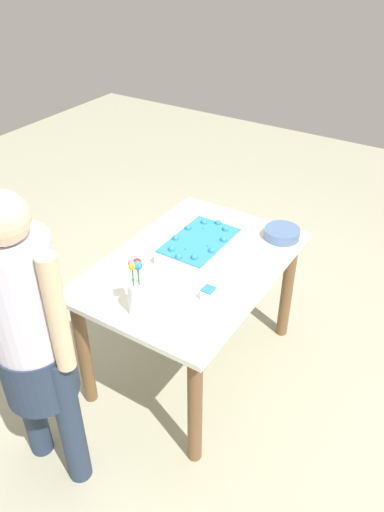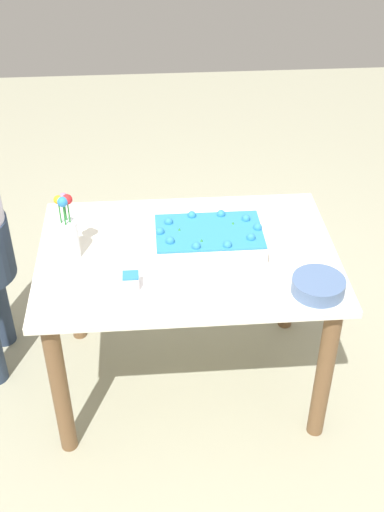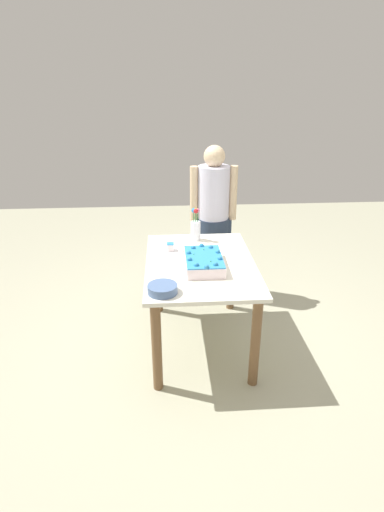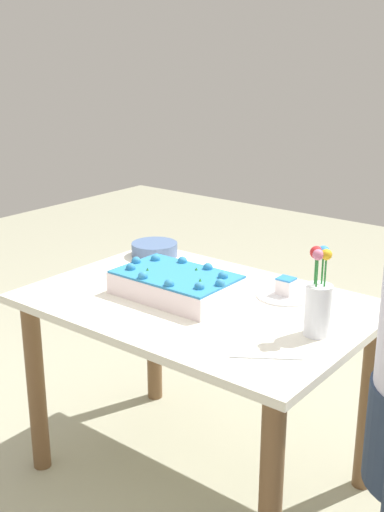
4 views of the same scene
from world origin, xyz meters
The scene contains 8 objects.
ground_plane centered at (0.00, 0.00, 0.00)m, with size 8.00×8.00×0.00m, color #A5A389.
dining_table centered at (0.00, 0.00, 0.61)m, with size 1.21×0.84×0.74m.
sheet_cake centered at (-0.09, -0.02, 0.79)m, with size 0.44×0.28×0.11m.
serving_plate_with_slice centered at (0.23, 0.22, 0.76)m, with size 0.21×0.21×0.07m.
cake_knife centered at (0.43, -0.23, 0.74)m, with size 0.21×0.02×0.00m, color silver.
flower_vase centered at (0.47, 0.00, 0.86)m, with size 0.08×0.08×0.29m.
fruit_bowl centered at (-0.47, 0.29, 0.77)m, with size 0.20×0.20×0.06m, color #506A97.
person_standing centered at (0.90, -0.20, 0.85)m, with size 0.31×0.45×1.49m.
Camera 1 is at (1.80, 1.13, 2.24)m, focal length 35.00 mm.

